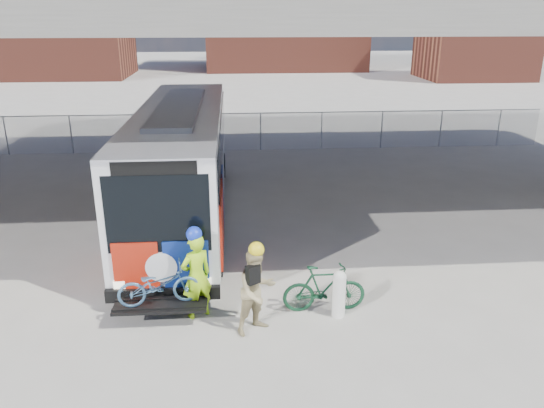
{
  "coord_description": "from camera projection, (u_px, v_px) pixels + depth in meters",
  "views": [
    {
      "loc": [
        -0.35,
        -13.38,
        6.41
      ],
      "look_at": [
        0.64,
        -0.2,
        1.6
      ],
      "focal_mm": 35.0,
      "sensor_mm": 36.0,
      "label": 1
    }
  ],
  "objects": [
    {
      "name": "chainlink_fence",
      "position": [
        240.0,
        121.0,
        25.51
      ],
      "size": [
        30.0,
        0.06,
        30.0
      ],
      "color": "gray",
      "rests_on": "ground"
    },
    {
      "name": "bus",
      "position": [
        182.0,
        154.0,
        17.02
      ],
      "size": [
        2.67,
        12.99,
        3.69
      ],
      "color": "silver",
      "rests_on": "ground"
    },
    {
      "name": "cyclist_tan",
      "position": [
        257.0,
        290.0,
        11.01
      ],
      "size": [
        1.15,
        1.08,
        2.05
      ],
      "rotation": [
        0.0,
        0.0,
        0.57
      ],
      "color": "tan",
      "rests_on": "ground"
    },
    {
      "name": "brick_buildings",
      "position": [
        244.0,
        21.0,
        58.17
      ],
      "size": [
        54.0,
        22.0,
        12.0
      ],
      "color": "brown",
      "rests_on": "ground"
    },
    {
      "name": "bollard",
      "position": [
        339.0,
        292.0,
        11.66
      ],
      "size": [
        0.29,
        0.29,
        1.11
      ],
      "color": "silver",
      "rests_on": "ground"
    },
    {
      "name": "bike_parked",
      "position": [
        324.0,
        288.0,
        11.88
      ],
      "size": [
        1.88,
        0.56,
        1.13
      ],
      "primitive_type": "imported",
      "rotation": [
        0.0,
        0.0,
        1.59
      ],
      "color": "#144127",
      "rests_on": "ground"
    },
    {
      "name": "cyclist_hivis",
      "position": [
        196.0,
        274.0,
        11.52
      ],
      "size": [
        0.85,
        0.77,
        2.15
      ],
      "rotation": [
        0.0,
        0.0,
        3.67
      ],
      "color": "#ABEB18",
      "rests_on": "ground"
    },
    {
      "name": "overpass",
      "position": [
        241.0,
        7.0,
        16.26
      ],
      "size": [
        40.0,
        16.0,
        7.95
      ],
      "color": "#605E59",
      "rests_on": "ground"
    },
    {
      "name": "ground",
      "position": [
        249.0,
        256.0,
        14.75
      ],
      "size": [
        160.0,
        160.0,
        0.0
      ],
      "primitive_type": "plane",
      "color": "#9E9991",
      "rests_on": "ground"
    }
  ]
}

